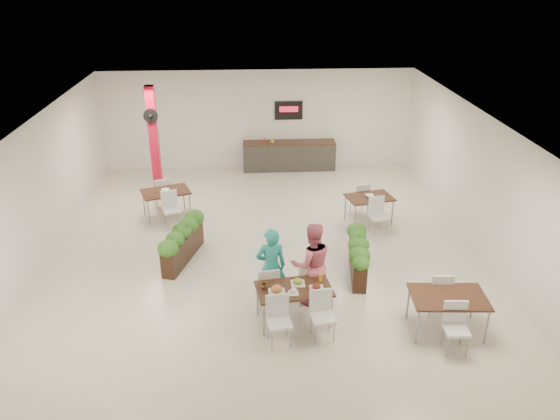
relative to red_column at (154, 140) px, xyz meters
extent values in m
plane|color=beige|center=(3.00, -3.79, -1.64)|extent=(12.00, 12.00, 0.00)
cube|color=white|center=(3.00, 2.21, -0.04)|extent=(10.00, 0.10, 3.20)
cube|color=white|center=(3.00, -9.79, -0.04)|extent=(10.00, 0.10, 3.20)
cube|color=white|center=(-2.00, -3.79, -0.04)|extent=(0.10, 12.00, 3.20)
cube|color=white|center=(8.00, -3.79, -0.04)|extent=(0.10, 12.00, 3.20)
cube|color=white|center=(3.00, -3.79, 1.56)|extent=(10.00, 12.00, 0.04)
cube|color=#B80C2A|center=(0.00, 0.01, -0.04)|extent=(0.25, 0.25, 3.20)
cylinder|color=black|center=(0.00, -0.17, 0.76)|extent=(0.40, 0.06, 0.40)
sphere|color=black|center=(0.00, -0.21, 0.76)|extent=(0.12, 0.12, 0.12)
cube|color=#2A2825|center=(4.00, 1.86, -1.19)|extent=(3.00, 0.60, 0.90)
cube|color=#311B10|center=(4.00, 1.86, -0.72)|extent=(3.00, 0.62, 0.04)
cube|color=black|center=(4.00, 2.17, 0.26)|extent=(0.90, 0.04, 0.60)
cube|color=red|center=(4.00, 2.14, 0.31)|extent=(0.60, 0.02, 0.18)
imported|color=maroon|center=(3.20, 1.86, -0.61)|extent=(0.09, 0.09, 0.19)
imported|color=gold|center=(3.45, 1.86, -0.62)|extent=(0.13, 0.13, 0.17)
cube|color=#311B10|center=(3.46, -6.51, -0.91)|extent=(1.50, 0.99, 0.04)
cylinder|color=gray|center=(2.87, -6.94, -1.29)|extent=(0.04, 0.04, 0.71)
cylinder|color=gray|center=(4.14, -6.76, -1.29)|extent=(0.04, 0.04, 0.71)
cylinder|color=gray|center=(2.78, -6.27, -1.29)|extent=(0.04, 0.04, 0.71)
cylinder|color=gray|center=(4.04, -6.09, -1.29)|extent=(0.04, 0.04, 0.71)
cube|color=white|center=(2.98, -5.97, -1.19)|extent=(0.47, 0.47, 0.05)
cube|color=white|center=(3.00, -6.16, -0.94)|extent=(0.42, 0.10, 0.45)
cylinder|color=gray|center=(3.12, -5.78, -1.43)|extent=(0.02, 0.02, 0.43)
cylinder|color=gray|center=(2.79, -5.83, -1.43)|extent=(0.02, 0.02, 0.43)
cylinder|color=gray|center=(3.17, -6.12, -1.43)|extent=(0.02, 0.02, 0.43)
cylinder|color=gray|center=(2.83, -6.17, -1.43)|extent=(0.02, 0.02, 0.43)
cube|color=white|center=(3.77, -5.86, -1.19)|extent=(0.47, 0.47, 0.05)
cube|color=white|center=(3.80, -6.05, -0.94)|extent=(0.42, 0.10, 0.45)
cylinder|color=gray|center=(3.91, -5.67, -1.43)|extent=(0.02, 0.02, 0.43)
cylinder|color=gray|center=(3.58, -5.72, -1.43)|extent=(0.02, 0.02, 0.43)
cylinder|color=gray|center=(3.96, -6.01, -1.43)|extent=(0.02, 0.02, 0.43)
cylinder|color=gray|center=(3.63, -6.05, -1.43)|extent=(0.02, 0.02, 0.43)
cube|color=white|center=(3.15, -7.16, -1.19)|extent=(0.47, 0.47, 0.05)
cube|color=white|center=(3.12, -6.97, -0.94)|extent=(0.42, 0.10, 0.45)
cylinder|color=gray|center=(3.00, -7.35, -1.43)|extent=(0.02, 0.02, 0.43)
cylinder|color=gray|center=(3.34, -7.31, -1.43)|extent=(0.02, 0.02, 0.43)
cylinder|color=gray|center=(2.95, -7.02, -1.43)|extent=(0.02, 0.02, 0.43)
cylinder|color=gray|center=(3.29, -6.97, -1.43)|extent=(0.02, 0.02, 0.43)
cube|color=white|center=(3.94, -7.05, -1.19)|extent=(0.47, 0.47, 0.05)
cube|color=white|center=(3.91, -6.86, -0.94)|extent=(0.42, 0.10, 0.45)
cylinder|color=gray|center=(3.79, -7.24, -1.43)|extent=(0.02, 0.02, 0.43)
cylinder|color=gray|center=(4.13, -7.20, -1.43)|extent=(0.02, 0.02, 0.43)
cylinder|color=gray|center=(3.75, -6.91, -1.43)|extent=(0.02, 0.02, 0.43)
cylinder|color=gray|center=(4.08, -6.86, -1.43)|extent=(0.02, 0.02, 0.43)
cube|color=white|center=(3.12, -6.66, -0.89)|extent=(0.34, 0.34, 0.01)
ellipsoid|color=#A95C2A|center=(3.12, -6.66, -0.81)|extent=(0.22, 0.22, 0.13)
cube|color=white|center=(3.54, -6.38, -0.89)|extent=(0.29, 0.29, 0.01)
ellipsoid|color=gold|center=(3.54, -6.38, -0.82)|extent=(0.18, 0.18, 0.11)
cube|color=white|center=(3.87, -6.58, -0.89)|extent=(0.29, 0.29, 0.01)
ellipsoid|color=#44120D|center=(3.87, -6.58, -0.83)|extent=(0.16, 0.16, 0.10)
cube|color=white|center=(3.43, -6.70, -0.89)|extent=(0.20, 0.20, 0.01)
ellipsoid|color=white|center=(3.43, -6.70, -0.84)|extent=(0.12, 0.12, 0.07)
cylinder|color=gold|center=(3.98, -6.29, -0.82)|extent=(0.07, 0.07, 0.15)
imported|color=brown|center=(2.90, -6.49, -0.84)|extent=(0.12, 0.12, 0.10)
imported|color=teal|center=(3.06, -5.86, -0.81)|extent=(0.66, 0.48, 1.66)
imported|color=#DD627D|center=(3.86, -5.86, -0.77)|extent=(0.93, 0.77, 1.74)
cube|color=black|center=(1.12, -3.99, -1.34)|extent=(0.81, 1.82, 0.60)
ellipsoid|color=#1A5016|center=(0.90, -4.71, -0.92)|extent=(0.40, 0.40, 0.32)
ellipsoid|color=#1A5016|center=(1.01, -4.35, -0.92)|extent=(0.40, 0.40, 0.32)
ellipsoid|color=#1A5016|center=(1.12, -3.99, -0.92)|extent=(0.40, 0.40, 0.32)
ellipsoid|color=#1A5016|center=(1.23, -3.63, -0.92)|extent=(0.40, 0.40, 0.32)
ellipsoid|color=#1A5016|center=(1.34, -3.27, -0.92)|extent=(0.40, 0.40, 0.32)
imported|color=#1A5016|center=(1.12, -3.99, -0.84)|extent=(0.35, 0.31, 0.39)
cube|color=black|center=(5.01, -4.81, -1.36)|extent=(0.51, 1.74, 0.57)
ellipsoid|color=#1A5016|center=(4.91, -5.51, -0.95)|extent=(0.40, 0.40, 0.32)
ellipsoid|color=#1A5016|center=(4.96, -5.16, -0.95)|extent=(0.40, 0.40, 0.32)
ellipsoid|color=#1A5016|center=(5.01, -4.81, -0.95)|extent=(0.40, 0.40, 0.32)
ellipsoid|color=#1A5016|center=(5.05, -4.46, -0.95)|extent=(0.40, 0.40, 0.32)
ellipsoid|color=#1A5016|center=(5.10, -4.10, -0.95)|extent=(0.40, 0.40, 0.32)
imported|color=#1A5016|center=(5.01, -4.81, -0.88)|extent=(0.21, 0.21, 0.37)
cube|color=#311B10|center=(0.45, -1.63, -0.91)|extent=(1.42, 1.17, 0.04)
cylinder|color=gray|center=(0.05, -2.14, -1.29)|extent=(0.04, 0.04, 0.71)
cylinder|color=gray|center=(1.09, -1.78, -1.29)|extent=(0.04, 0.04, 0.71)
cylinder|color=gray|center=(-0.18, -1.49, -1.29)|extent=(0.04, 0.04, 0.71)
cylinder|color=gray|center=(0.86, -1.12, -1.29)|extent=(0.04, 0.04, 0.71)
cube|color=white|center=(0.25, -1.07, -1.19)|extent=(0.54, 0.54, 0.05)
cube|color=white|center=(0.32, -1.25, -0.94)|extent=(0.41, 0.18, 0.45)
cylinder|color=gray|center=(0.36, -0.85, -1.43)|extent=(0.02, 0.02, 0.43)
cylinder|color=gray|center=(0.04, -0.96, -1.43)|extent=(0.02, 0.02, 0.43)
cylinder|color=gray|center=(0.47, -1.17, -1.43)|extent=(0.02, 0.02, 0.43)
cylinder|color=gray|center=(0.15, -1.28, -1.43)|extent=(0.02, 0.02, 0.43)
cube|color=white|center=(0.65, -2.20, -1.19)|extent=(0.54, 0.54, 0.05)
cube|color=white|center=(0.59, -2.02, -0.94)|extent=(0.41, 0.18, 0.45)
cylinder|color=gray|center=(0.55, -2.41, -1.43)|extent=(0.02, 0.02, 0.43)
cylinder|color=gray|center=(0.87, -2.30, -1.43)|extent=(0.02, 0.02, 0.43)
cylinder|color=gray|center=(0.44, -2.09, -1.43)|extent=(0.02, 0.02, 0.43)
cylinder|color=gray|center=(0.76, -1.98, -1.43)|extent=(0.02, 0.02, 0.43)
imported|color=white|center=(0.45, -1.63, -0.87)|extent=(0.22, 0.22, 0.05)
cube|color=#311B10|center=(5.77, -2.33, -0.91)|extent=(1.30, 1.01, 0.04)
cylinder|color=gray|center=(5.33, -2.76, -1.29)|extent=(0.04, 0.04, 0.71)
cylinder|color=gray|center=(6.34, -2.53, -1.29)|extent=(0.04, 0.04, 0.71)
cylinder|color=gray|center=(5.19, -2.12, -1.29)|extent=(0.04, 0.04, 0.71)
cylinder|color=gray|center=(6.20, -1.90, -1.29)|extent=(0.04, 0.04, 0.71)
cube|color=white|center=(5.63, -1.74, -1.19)|extent=(0.50, 0.50, 0.05)
cube|color=white|center=(5.68, -1.93, -0.94)|extent=(0.42, 0.13, 0.45)
cylinder|color=gray|center=(5.76, -1.54, -1.43)|extent=(0.02, 0.02, 0.43)
cylinder|color=gray|center=(5.43, -1.61, -1.43)|extent=(0.02, 0.02, 0.43)
cylinder|color=gray|center=(5.84, -1.87, -1.43)|extent=(0.02, 0.02, 0.43)
cylinder|color=gray|center=(5.51, -1.95, -1.43)|extent=(0.02, 0.02, 0.43)
cube|color=white|center=(5.90, -2.91, -1.19)|extent=(0.50, 0.50, 0.05)
cube|color=white|center=(5.86, -2.73, -0.94)|extent=(0.42, 0.13, 0.45)
cylinder|color=gray|center=(5.77, -3.12, -1.43)|extent=(0.02, 0.02, 0.43)
cylinder|color=gray|center=(6.10, -3.04, -1.43)|extent=(0.02, 0.02, 0.43)
cylinder|color=gray|center=(5.69, -2.78, -1.43)|extent=(0.02, 0.02, 0.43)
cylinder|color=gray|center=(6.03, -2.71, -1.43)|extent=(0.02, 0.02, 0.43)
imported|color=white|center=(5.77, -2.33, -0.87)|extent=(0.22, 0.22, 0.05)
cube|color=#311B10|center=(6.25, -6.95, -0.91)|extent=(1.42, 0.99, 0.04)
cylinder|color=gray|center=(5.60, -7.30, -1.29)|extent=(0.04, 0.04, 0.71)
cylinder|color=gray|center=(6.84, -7.39, -1.29)|extent=(0.04, 0.04, 0.71)
cylinder|color=gray|center=(5.65, -6.52, -1.29)|extent=(0.04, 0.04, 0.71)
cylinder|color=gray|center=(6.89, -6.60, -1.29)|extent=(0.04, 0.04, 0.71)
cube|color=white|center=(6.28, -6.35, -1.19)|extent=(0.45, 0.45, 0.05)
cube|color=white|center=(6.27, -6.54, -0.94)|extent=(0.42, 0.07, 0.45)
cylinder|color=gray|center=(6.47, -6.20, -1.43)|extent=(0.02, 0.02, 0.43)
cylinder|color=gray|center=(6.13, -6.17, -1.43)|extent=(0.02, 0.02, 0.43)
cylinder|color=gray|center=(6.44, -6.54, -1.43)|extent=(0.02, 0.02, 0.43)
cylinder|color=gray|center=(6.10, -6.51, -1.43)|extent=(0.02, 0.02, 0.43)
cube|color=white|center=(6.21, -7.55, -1.19)|extent=(0.45, 0.45, 0.05)
cube|color=white|center=(6.22, -7.36, -0.94)|extent=(0.42, 0.07, 0.45)
cylinder|color=gray|center=(6.03, -7.71, -1.43)|extent=(0.02, 0.02, 0.43)
cylinder|color=gray|center=(6.36, -7.73, -1.43)|extent=(0.02, 0.02, 0.43)
cylinder|color=gray|center=(6.05, -7.37, -1.43)|extent=(0.02, 0.02, 0.43)
cylinder|color=gray|center=(6.39, -7.39, -1.43)|extent=(0.02, 0.02, 0.43)
camera|label=1|loc=(2.68, -15.10, 4.65)|focal=35.00mm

